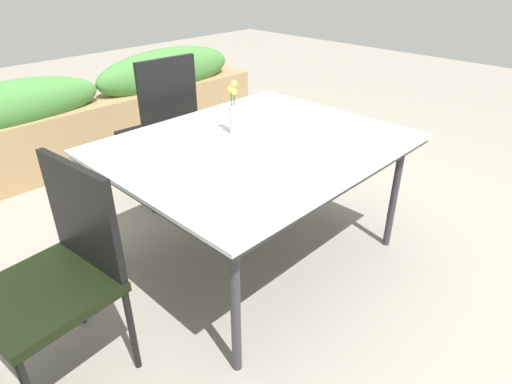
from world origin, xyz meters
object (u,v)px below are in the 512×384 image
(chair_end_left, at_px, (59,268))
(flower_vase, at_px, (234,113))
(dining_table, at_px, (256,150))
(chair_far_side, at_px, (162,125))
(planter_box, at_px, (102,112))

(chair_end_left, height_order, flower_vase, flower_vase)
(chair_end_left, bearing_deg, flower_vase, -87.43)
(dining_table, bearing_deg, flower_vase, 87.23)
(chair_far_side, distance_m, flower_vase, 0.80)
(flower_vase, relative_size, planter_box, 0.09)
(dining_table, xyz_separation_m, planter_box, (0.14, 1.92, -0.28))
(dining_table, bearing_deg, planter_box, 85.86)
(dining_table, height_order, chair_far_side, chair_far_side)
(chair_end_left, bearing_deg, planter_box, -37.84)
(chair_far_side, distance_m, planter_box, 1.01)
(chair_far_side, relative_size, chair_end_left, 1.12)
(dining_table, height_order, planter_box, planter_box)
(dining_table, height_order, flower_vase, flower_vase)
(flower_vase, bearing_deg, dining_table, -92.77)
(chair_far_side, xyz_separation_m, planter_box, (0.08, 1.00, -0.17))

